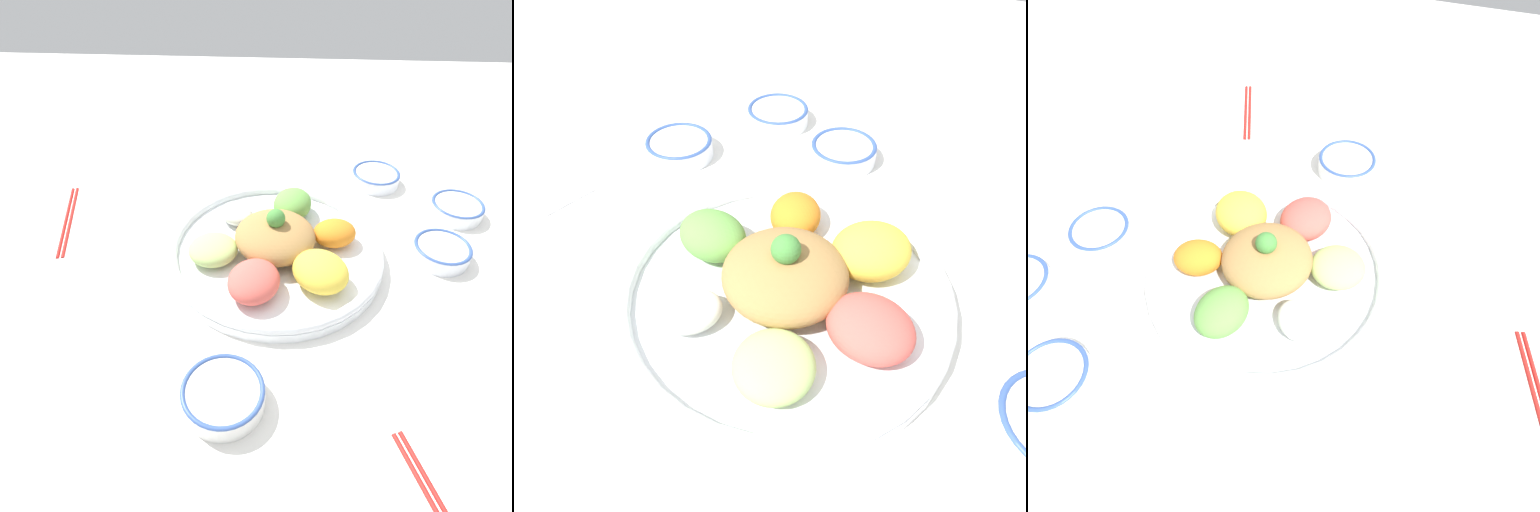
# 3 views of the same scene
# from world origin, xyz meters

# --- Properties ---
(ground_plane) EXTENTS (2.40, 2.40, 0.00)m
(ground_plane) POSITION_xyz_m (0.00, 0.00, 0.00)
(ground_plane) COLOR white
(salad_platter) EXTENTS (0.42, 0.42, 0.11)m
(salad_platter) POSITION_xyz_m (0.03, 0.02, 0.03)
(salad_platter) COLOR white
(salad_platter) RESTS_ON ground_plane
(sauce_bowl_red) EXTENTS (0.11, 0.11, 0.03)m
(sauce_bowl_red) POSITION_xyz_m (0.31, -0.21, 0.02)
(sauce_bowl_red) COLOR white
(sauce_bowl_red) RESTS_ON ground_plane
(rice_bowl_blue) EXTENTS (0.12, 0.12, 0.04)m
(rice_bowl_blue) POSITION_xyz_m (-0.28, 0.08, 0.02)
(rice_bowl_blue) COLOR white
(rice_bowl_blue) RESTS_ON ground_plane
(sauce_bowl_dark) EXTENTS (0.11, 0.11, 0.03)m
(sauce_bowl_dark) POSITION_xyz_m (0.05, -0.30, 0.02)
(sauce_bowl_dark) COLOR white
(sauce_bowl_dark) RESTS_ON ground_plane
(rice_bowl_plain) EXTENTS (0.11, 0.11, 0.03)m
(rice_bowl_plain) POSITION_xyz_m (0.19, -0.37, 0.02)
(rice_bowl_plain) COLOR white
(rice_bowl_plain) RESTS_ON ground_plane
(chopsticks_pair_near) EXTENTS (0.24, 0.08, 0.01)m
(chopsticks_pair_near) POSITION_xyz_m (0.12, 0.47, 0.00)
(chopsticks_pair_near) COLOR red
(chopsticks_pair_near) RESTS_ON ground_plane
(serving_spoon_main) EXTENTS (0.07, 0.13, 0.01)m
(serving_spoon_main) POSITION_xyz_m (0.42, -0.01, 0.00)
(serving_spoon_main) COLOR silver
(serving_spoon_main) RESTS_ON ground_plane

